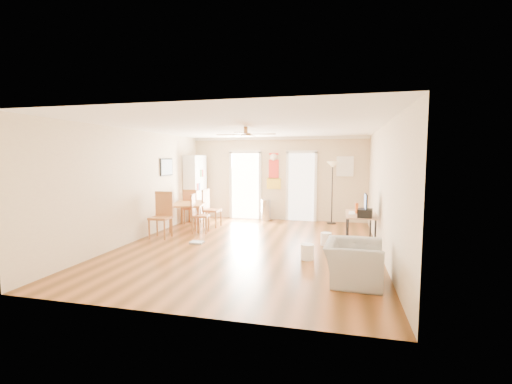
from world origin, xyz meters
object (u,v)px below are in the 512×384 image
(dining_table, at_px, (190,215))
(computer_desk, at_px, (360,229))
(dining_chair_near, at_px, (160,215))
(torchiere_lamp, at_px, (332,193))
(trash_can, at_px, (266,210))
(bookshelf, at_px, (195,188))
(dining_chair_right_a, at_px, (212,208))
(wastebasket_b, at_px, (307,252))
(dining_chair_far, at_px, (192,206))
(dining_chair_right_b, at_px, (200,214))
(printer, at_px, (365,213))
(armchair, at_px, (354,262))
(wastebasket_a, at_px, (326,239))

(dining_table, height_order, computer_desk, dining_table)
(dining_chair_near, bearing_deg, computer_desk, 5.00)
(torchiere_lamp, bearing_deg, trash_can, 178.41)
(bookshelf, distance_m, computer_desk, 5.35)
(dining_chair_right_a, relative_size, trash_can, 1.60)
(wastebasket_b, bearing_deg, dining_chair_near, 164.78)
(torchiere_lamp, xyz_separation_m, computer_desk, (0.69, -2.31, -0.58))
(wastebasket_b, bearing_deg, dining_chair_far, 141.33)
(dining_chair_right_b, height_order, wastebasket_b, dining_chair_right_b)
(printer, xyz_separation_m, armchair, (-0.30, -2.19, -0.45))
(dining_chair_far, xyz_separation_m, computer_desk, (4.73, -1.37, -0.17))
(bookshelf, relative_size, armchair, 2.07)
(trash_can, distance_m, torchiere_lamp, 2.09)
(computer_desk, distance_m, wastebasket_a, 0.84)
(dining_chair_right_a, xyz_separation_m, wastebasket_b, (2.93, -2.63, -0.38))
(trash_can, bearing_deg, armchair, -63.86)
(wastebasket_b, relative_size, armchair, 0.30)
(dining_chair_right_a, height_order, dining_chair_near, dining_chair_near)
(torchiere_lamp, xyz_separation_m, wastebasket_a, (-0.05, -2.66, -0.78))
(dining_chair_right_b, bearing_deg, computer_desk, -103.91)
(dining_table, bearing_deg, dining_chair_right_a, 30.50)
(trash_can, bearing_deg, dining_chair_right_a, -134.44)
(computer_desk, bearing_deg, printer, -81.60)
(trash_can, relative_size, torchiere_lamp, 0.36)
(dining_table, relative_size, dining_chair_far, 1.38)
(dining_chair_right_a, relative_size, wastebasket_b, 3.57)
(dining_chair_right_a, bearing_deg, torchiere_lamp, -66.04)
(computer_desk, height_order, printer, printer)
(printer, bearing_deg, torchiere_lamp, 112.83)
(computer_desk, xyz_separation_m, wastebasket_a, (-0.74, -0.35, -0.20))
(dining_chair_right_b, xyz_separation_m, torchiere_lamp, (3.30, 2.12, 0.42))
(trash_can, distance_m, printer, 3.98)
(dining_chair_far, distance_m, torchiere_lamp, 4.17)
(torchiere_lamp, distance_m, armchair, 5.02)
(dining_chair_right_b, relative_size, trash_can, 1.52)
(computer_desk, bearing_deg, torchiere_lamp, 106.53)
(dining_chair_far, distance_m, printer, 5.14)
(dining_chair_right_a, distance_m, dining_chair_near, 1.79)
(dining_chair_right_a, bearing_deg, wastebasket_b, -128.76)
(dining_chair_right_b, distance_m, wastebasket_a, 3.31)
(dining_chair_far, bearing_deg, dining_chair_right_b, 120.52)
(dining_chair_right_b, bearing_deg, dining_chair_right_a, -11.13)
(dining_table, distance_m, armchair, 5.47)
(printer, distance_m, wastebasket_b, 1.69)
(wastebasket_a, bearing_deg, trash_can, 125.73)
(wastebasket_b, bearing_deg, dining_table, 146.52)
(computer_desk, bearing_deg, dining_chair_right_a, 165.16)
(dining_chair_far, bearing_deg, bookshelf, -76.19)
(printer, relative_size, wastebasket_a, 1.23)
(dining_chair_right_a, xyz_separation_m, trash_can, (1.29, 1.31, -0.20))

